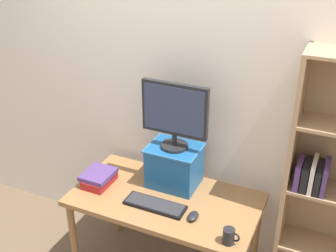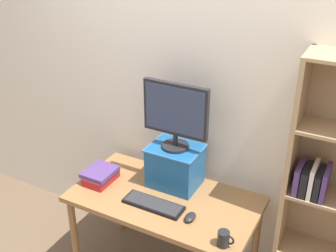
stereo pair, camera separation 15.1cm
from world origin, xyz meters
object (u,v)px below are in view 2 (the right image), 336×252
computer_monitor (176,113)px  coffee_mug (224,239)px  desk (164,207)px  computer_mouse (190,217)px  keyboard (153,204)px  riser_box (175,165)px  book_stack (101,175)px

computer_monitor → coffee_mug: size_ratio=4.53×
coffee_mug → computer_monitor: bearing=141.7°
desk → computer_mouse: computer_mouse is taller
desk → keyboard: bearing=-98.7°
computer_mouse → coffee_mug: size_ratio=1.02×
riser_box → computer_mouse: riser_box is taller
keyboard → book_stack: (-0.47, 0.07, 0.04)m
desk → computer_mouse: 0.30m
computer_mouse → book_stack: 0.75m
riser_box → book_stack: riser_box is taller
computer_mouse → coffee_mug: 0.30m
riser_box → coffee_mug: (0.53, -0.42, -0.10)m
computer_monitor → coffee_mug: bearing=-38.3°
computer_monitor → coffee_mug: 0.84m
desk → riser_box: bearing=93.3°
desk → computer_monitor: bearing=93.3°
riser_box → computer_monitor: 0.40m
desk → riser_box: size_ratio=3.52×
riser_box → coffee_mug: bearing=-38.4°
desk → book_stack: (-0.49, -0.05, 0.13)m
riser_box → computer_monitor: (0.00, -0.00, 0.40)m
book_stack → keyboard: bearing=-8.5°
keyboard → computer_mouse: computer_mouse is taller
riser_box → keyboard: size_ratio=0.88×
desk → book_stack: 0.51m
riser_box → book_stack: bearing=-155.2°
computer_monitor → keyboard: computer_monitor is taller
riser_box → computer_mouse: (0.26, -0.30, -0.14)m
keyboard → computer_mouse: 0.27m
keyboard → book_stack: bearing=171.5°
keyboard → coffee_mug: (0.54, -0.13, 0.04)m
book_stack → computer_monitor: bearing=24.6°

